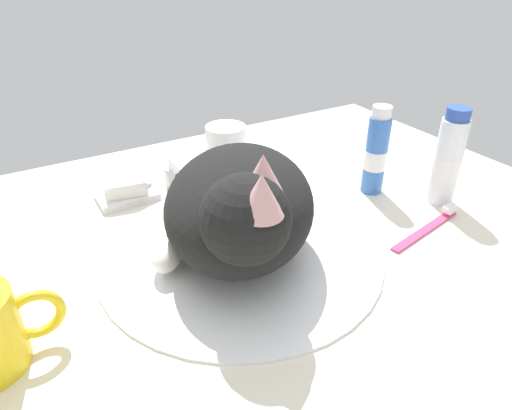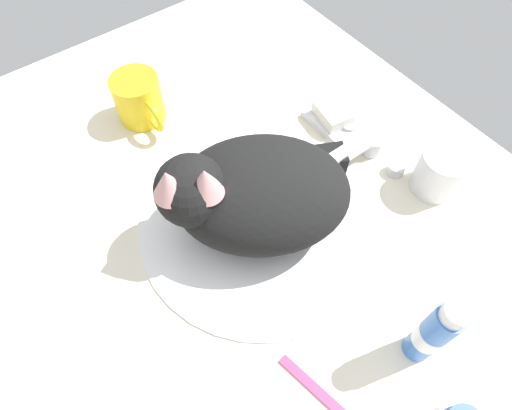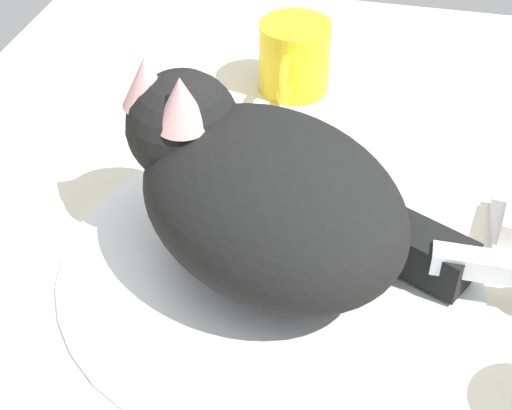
{
  "view_description": "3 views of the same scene",
  "coord_description": "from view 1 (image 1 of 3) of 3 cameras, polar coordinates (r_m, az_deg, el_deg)",
  "views": [
    {
      "loc": [
        -22.5,
        -42.53,
        35.38
      ],
      "look_at": [
        2.86,
        0.91,
        6.04
      ],
      "focal_mm": 31.72,
      "sensor_mm": 36.0,
      "label": 1
    },
    {
      "loc": [
        26.19,
        -20.48,
        56.57
      ],
      "look_at": [
        -0.1,
        -0.91,
        5.22
      ],
      "focal_mm": 30.56,
      "sensor_mm": 36.0,
      "label": 2
    },
    {
      "loc": [
        45.8,
        9.29,
        46.32
      ],
      "look_at": [
        -2.88,
        -1.93,
        4.38
      ],
      "focal_mm": 52.9,
      "sensor_mm": 36.0,
      "label": 3
    }
  ],
  "objects": [
    {
      "name": "ground_plane",
      "position": [
        0.61,
        -1.92,
        -7.24
      ],
      "size": [
        110.0,
        82.5,
        3.0
      ],
      "primitive_type": "cube",
      "color": "silver"
    },
    {
      "name": "sink_basin",
      "position": [
        0.59,
        -1.95,
        -5.8
      ],
      "size": [
        36.6,
        36.6,
        0.77
      ],
      "primitive_type": "cylinder",
      "color": "white",
      "rests_on": "ground_plane"
    },
    {
      "name": "faucet",
      "position": [
        0.75,
        -9.73,
        3.7
      ],
      "size": [
        13.95,
        11.49,
        5.1
      ],
      "color": "silver",
      "rests_on": "ground_plane"
    },
    {
      "name": "cat",
      "position": [
        0.54,
        -2.25,
        -0.27
      ],
      "size": [
        28.5,
        32.39,
        16.49
      ],
      "color": "black",
      "rests_on": "sink_basin"
    },
    {
      "name": "rinse_cup",
      "position": [
        0.82,
        -3.8,
        7.5
      ],
      "size": [
        7.2,
        7.2,
        7.31
      ],
      "color": "white",
      "rests_on": "ground_plane"
    },
    {
      "name": "soap_dish",
      "position": [
        0.74,
        -15.94,
        1.15
      ],
      "size": [
        9.0,
        6.4,
        1.2
      ],
      "primitive_type": "cube",
      "color": "white",
      "rests_on": "ground_plane"
    },
    {
      "name": "soap_bar",
      "position": [
        0.74,
        -16.13,
        2.35
      ],
      "size": [
        6.93,
        5.71,
        2.33
      ],
      "primitive_type": "cube",
      "rotation": [
        0.0,
        0.0,
        -0.16
      ],
      "color": "white",
      "rests_on": "soap_dish"
    },
    {
      "name": "toothpaste_bottle",
      "position": [
        0.74,
        14.9,
        6.33
      ],
      "size": [
        3.52,
        3.52,
        14.28
      ],
      "color": "#3870C6",
      "rests_on": "ground_plane"
    },
    {
      "name": "mouthwash_bottle",
      "position": [
        0.74,
        23.02,
        5.28
      ],
      "size": [
        4.13,
        4.13,
        15.14
      ],
      "color": "white",
      "rests_on": "ground_plane"
    },
    {
      "name": "toothbrush",
      "position": [
        0.69,
        21.01,
        -2.47
      ],
      "size": [
        15.07,
        4.13,
        1.6
      ],
      "color": "#D83F72",
      "rests_on": "ground_plane"
    }
  ]
}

